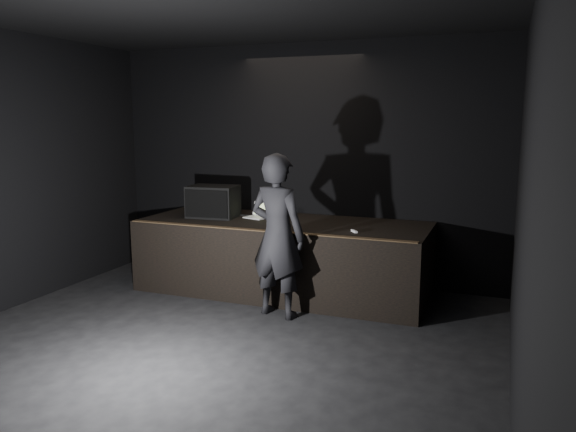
% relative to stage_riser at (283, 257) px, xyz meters
% --- Properties ---
extents(ground, '(7.00, 7.00, 0.00)m').
position_rel_stage_riser_xyz_m(ground, '(0.00, -2.73, -0.50)').
color(ground, black).
rests_on(ground, ground).
extents(room_walls, '(6.10, 7.10, 3.52)m').
position_rel_stage_riser_xyz_m(room_walls, '(0.00, -2.73, 1.52)').
color(room_walls, black).
rests_on(room_walls, ground).
extents(stage_riser, '(4.00, 1.50, 1.00)m').
position_rel_stage_riser_xyz_m(stage_riser, '(0.00, 0.00, 0.00)').
color(stage_riser, black).
rests_on(stage_riser, ground).
extents(riser_lip, '(3.92, 0.10, 0.01)m').
position_rel_stage_riser_xyz_m(riser_lip, '(0.00, -0.71, 0.51)').
color(riser_lip, brown).
rests_on(riser_lip, stage_riser).
extents(stage_monitor, '(0.73, 0.56, 0.46)m').
position_rel_stage_riser_xyz_m(stage_monitor, '(-1.08, -0.03, 0.73)').
color(stage_monitor, black).
rests_on(stage_monitor, stage_riser).
extents(cable, '(1.00, 0.30, 0.02)m').
position_rel_stage_riser_xyz_m(cable, '(-1.03, 0.13, 0.51)').
color(cable, black).
rests_on(cable, stage_riser).
extents(laptop, '(0.38, 0.36, 0.22)m').
position_rel_stage_riser_xyz_m(laptop, '(-0.45, 0.17, 0.56)').
color(laptop, silver).
rests_on(laptop, stage_riser).
extents(beer_can, '(0.06, 0.06, 0.15)m').
position_rel_stage_riser_xyz_m(beer_can, '(0.40, -0.56, 0.57)').
color(beer_can, silver).
rests_on(beer_can, stage_riser).
extents(plastic_cup, '(0.09, 0.09, 0.11)m').
position_rel_stage_riser_xyz_m(plastic_cup, '(-0.06, 0.11, 0.56)').
color(plastic_cup, white).
rests_on(plastic_cup, stage_riser).
extents(wii_remote, '(0.11, 0.13, 0.03)m').
position_rel_stage_riser_xyz_m(wii_remote, '(1.11, -0.37, 0.51)').
color(wii_remote, white).
rests_on(wii_remote, stage_riser).
extents(person, '(0.81, 0.61, 2.01)m').
position_rel_stage_riser_xyz_m(person, '(0.31, -0.95, 0.50)').
color(person, black).
rests_on(person, ground).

